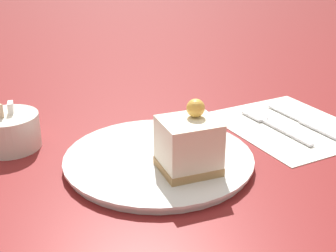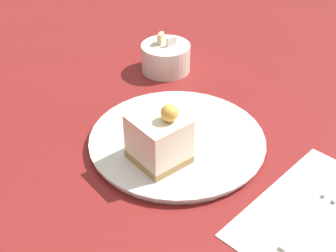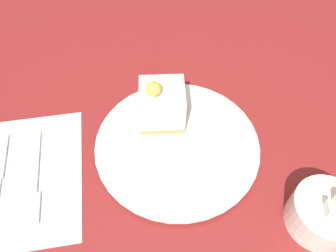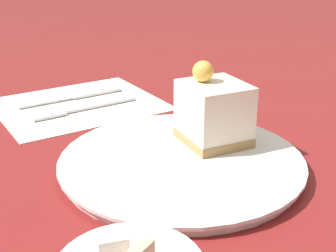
{
  "view_description": "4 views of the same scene",
  "coord_description": "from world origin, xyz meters",
  "px_view_note": "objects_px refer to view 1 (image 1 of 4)",
  "views": [
    {
      "loc": [
        -0.36,
        -0.55,
        0.33
      ],
      "look_at": [
        0.0,
        -0.06,
        0.07
      ],
      "focal_mm": 50.0,
      "sensor_mm": 36.0,
      "label": 1
    },
    {
      "loc": [
        0.34,
        -0.53,
        0.47
      ],
      "look_at": [
        -0.01,
        -0.06,
        0.05
      ],
      "focal_mm": 50.0,
      "sensor_mm": 36.0,
      "label": 2
    },
    {
      "loc": [
        0.11,
        0.26,
        0.49
      ],
      "look_at": [
        0.01,
        -0.06,
        0.04
      ],
      "focal_mm": 35.0,
      "sensor_mm": 36.0,
      "label": 3
    },
    {
      "loc": [
        -0.36,
        0.29,
        0.25
      ],
      "look_at": [
        0.0,
        -0.02,
        0.06
      ],
      "focal_mm": 50.0,
      "sensor_mm": 36.0,
      "label": 4
    }
  ],
  "objects_px": {
    "knife": "(308,124)",
    "sugar_bowl": "(9,131)",
    "cake_slice": "(189,144)",
    "plate": "(156,160)",
    "fork": "(270,124)"
  },
  "relations": [
    {
      "from": "cake_slice",
      "to": "knife",
      "type": "distance_m",
      "value": 0.29
    },
    {
      "from": "plate",
      "to": "fork",
      "type": "distance_m",
      "value": 0.25
    },
    {
      "from": "knife",
      "to": "cake_slice",
      "type": "bearing_deg",
      "value": -169.15
    },
    {
      "from": "plate",
      "to": "sugar_bowl",
      "type": "bearing_deg",
      "value": 129.78
    },
    {
      "from": "plate",
      "to": "cake_slice",
      "type": "bearing_deg",
      "value": -77.11
    },
    {
      "from": "cake_slice",
      "to": "sugar_bowl",
      "type": "xyz_separation_m",
      "value": [
        -0.17,
        0.25,
        -0.02
      ]
    },
    {
      "from": "plate",
      "to": "cake_slice",
      "type": "relative_size",
      "value": 2.82
    },
    {
      "from": "plate",
      "to": "fork",
      "type": "xyz_separation_m",
      "value": [
        0.25,
        0.0,
        -0.0
      ]
    },
    {
      "from": "plate",
      "to": "knife",
      "type": "height_order",
      "value": "plate"
    },
    {
      "from": "plate",
      "to": "sugar_bowl",
      "type": "distance_m",
      "value": 0.25
    },
    {
      "from": "sugar_bowl",
      "to": "cake_slice",
      "type": "bearing_deg",
      "value": -55.52
    },
    {
      "from": "fork",
      "to": "knife",
      "type": "xyz_separation_m",
      "value": [
        0.05,
        -0.04,
        0.0
      ]
    },
    {
      "from": "plate",
      "to": "sugar_bowl",
      "type": "relative_size",
      "value": 2.88
    },
    {
      "from": "fork",
      "to": "sugar_bowl",
      "type": "bearing_deg",
      "value": 162.02
    },
    {
      "from": "knife",
      "to": "sugar_bowl",
      "type": "xyz_separation_m",
      "value": [
        -0.46,
        0.23,
        0.02
      ]
    }
  ]
}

